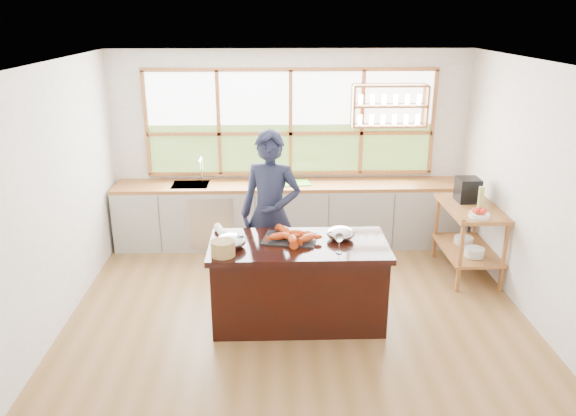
{
  "coord_description": "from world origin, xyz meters",
  "views": [
    {
      "loc": [
        -0.27,
        -5.55,
        3.16
      ],
      "look_at": [
        -0.1,
        0.15,
        1.16
      ],
      "focal_mm": 35.0,
      "sensor_mm": 36.0,
      "label": 1
    }
  ],
  "objects_px": {
    "island": "(298,282)",
    "espresso_machine": "(468,190)",
    "cook": "(271,214)",
    "wicker_basket": "(223,248)"
  },
  "relations": [
    {
      "from": "island",
      "to": "espresso_machine",
      "type": "height_order",
      "value": "espresso_machine"
    },
    {
      "from": "wicker_basket",
      "to": "island",
      "type": "bearing_deg",
      "value": 20.84
    },
    {
      "from": "cook",
      "to": "island",
      "type": "bearing_deg",
      "value": -50.35
    },
    {
      "from": "espresso_machine",
      "to": "wicker_basket",
      "type": "xyz_separation_m",
      "value": [
        -2.95,
        -1.59,
        -0.07
      ]
    },
    {
      "from": "cook",
      "to": "espresso_machine",
      "type": "xyz_separation_m",
      "value": [
        2.48,
        0.61,
        0.08
      ]
    },
    {
      "from": "cook",
      "to": "wicker_basket",
      "type": "distance_m",
      "value": 1.08
    },
    {
      "from": "cook",
      "to": "espresso_machine",
      "type": "distance_m",
      "value": 2.55
    },
    {
      "from": "island",
      "to": "cook",
      "type": "distance_m",
      "value": 0.91
    },
    {
      "from": "wicker_basket",
      "to": "cook",
      "type": "bearing_deg",
      "value": 64.4
    },
    {
      "from": "island",
      "to": "cook",
      "type": "xyz_separation_m",
      "value": [
        -0.29,
        0.69,
        0.52
      ]
    }
  ]
}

